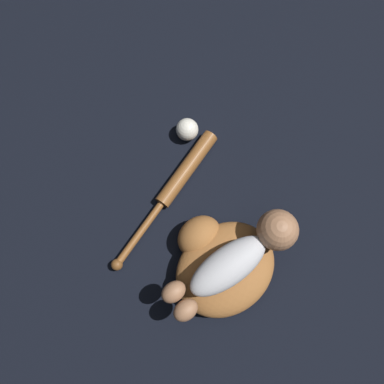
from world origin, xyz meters
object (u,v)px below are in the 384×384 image
object	(u,v)px
baseball	(187,130)
baseball_glove	(221,263)
baby_figure	(242,255)
baseball_bat	(177,182)

from	to	relation	value
baseball	baseball_glove	bearing A→B (deg)	-135.62
baseball_glove	baby_figure	xyz separation A→B (m)	(0.03, -0.04, 0.09)
baseball_bat	baseball	bearing A→B (deg)	21.44
baseball_glove	baseball_bat	xyz separation A→B (m)	(0.14, 0.23, -0.03)
baseball_bat	baseball	size ratio (longest dim) A/B	7.11
baseball_bat	baseball	world-z (taller)	baseball
baby_figure	baseball	bearing A→B (deg)	50.97
baby_figure	baseball_glove	bearing A→B (deg)	133.11
baby_figure	baseball	size ratio (longest dim) A/B	5.44
baseball_bat	baseball	distance (m)	0.17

